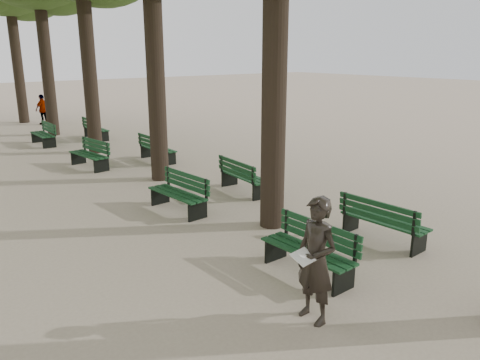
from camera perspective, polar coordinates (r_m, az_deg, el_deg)
ground at (r=7.61m, az=10.95°, el=-14.30°), size 120.00×120.00×0.00m
bench_left_0 at (r=8.22m, az=8.21°, el=-9.66°), size 0.60×1.81×0.92m
bench_left_1 at (r=11.35m, az=-7.58°, el=-2.51°), size 0.68×1.83×0.92m
bench_left_2 at (r=16.26m, az=-17.89°, el=2.35°), size 0.77×1.85×0.92m
bench_left_3 at (r=20.95m, az=-22.86°, el=4.68°), size 0.58×1.80×0.92m
bench_right_0 at (r=9.92m, az=17.06°, el=-5.74°), size 0.64×1.82×0.92m
bench_right_1 at (r=12.78m, az=0.57°, el=-0.32°), size 0.74×1.85×0.92m
bench_right_2 at (r=16.71m, az=-9.98°, el=3.21°), size 0.58×1.80×0.92m
bench_right_3 at (r=21.67m, az=-17.12°, el=5.52°), size 0.62×1.82×0.92m
man_with_map at (r=6.69m, az=9.25°, el=-9.66°), size 0.63×0.75×1.84m
pedestrian_c at (r=26.97m, az=-22.90°, el=7.93°), size 0.97×0.70×1.58m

